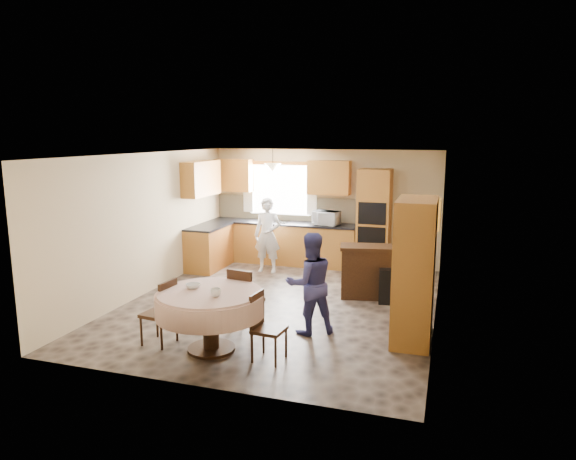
{
  "coord_description": "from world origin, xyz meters",
  "views": [
    {
      "loc": [
        2.62,
        -7.83,
        2.81
      ],
      "look_at": [
        0.04,
        0.3,
        1.22
      ],
      "focal_mm": 32.0,
      "sensor_mm": 36.0,
      "label": 1
    }
  ],
  "objects_px": {
    "sideboard": "(375,273)",
    "chair_right": "(264,323)",
    "dining_table": "(210,304)",
    "person_dining": "(310,283)",
    "oven_tower": "(374,220)",
    "cupboard": "(415,271)",
    "chair_left": "(163,309)",
    "person_sink": "(268,235)",
    "chair_back": "(244,297)"
  },
  "relations": [
    {
      "from": "chair_left",
      "to": "sideboard",
      "type": "bearing_deg",
      "value": 147.08
    },
    {
      "from": "chair_left",
      "to": "chair_right",
      "type": "bearing_deg",
      "value": 95.74
    },
    {
      "from": "oven_tower",
      "to": "chair_left",
      "type": "xyz_separation_m",
      "value": [
        -2.13,
        -4.76,
        -0.56
      ]
    },
    {
      "from": "sideboard",
      "to": "dining_table",
      "type": "distance_m",
      "value": 3.39
    },
    {
      "from": "chair_back",
      "to": "person_sink",
      "type": "height_order",
      "value": "person_sink"
    },
    {
      "from": "oven_tower",
      "to": "dining_table",
      "type": "relative_size",
      "value": 1.5
    },
    {
      "from": "sideboard",
      "to": "person_dining",
      "type": "height_order",
      "value": "person_dining"
    },
    {
      "from": "dining_table",
      "to": "chair_left",
      "type": "xyz_separation_m",
      "value": [
        -0.7,
        -0.02,
        -0.13
      ]
    },
    {
      "from": "person_sink",
      "to": "chair_right",
      "type": "bearing_deg",
      "value": -72.54
    },
    {
      "from": "person_sink",
      "to": "chair_left",
      "type": "bearing_deg",
      "value": -92.77
    },
    {
      "from": "cupboard",
      "to": "person_dining",
      "type": "relative_size",
      "value": 1.34
    },
    {
      "from": "oven_tower",
      "to": "person_dining",
      "type": "bearing_deg",
      "value": -95.33
    },
    {
      "from": "chair_back",
      "to": "person_dining",
      "type": "height_order",
      "value": "person_dining"
    },
    {
      "from": "person_dining",
      "to": "sideboard",
      "type": "bearing_deg",
      "value": -141.93
    },
    {
      "from": "chair_left",
      "to": "person_dining",
      "type": "xyz_separation_m",
      "value": [
        1.78,
        1.0,
        0.24
      ]
    },
    {
      "from": "chair_back",
      "to": "sideboard",
      "type": "bearing_deg",
      "value": -117.39
    },
    {
      "from": "chair_left",
      "to": "person_sink",
      "type": "relative_size",
      "value": 0.58
    },
    {
      "from": "cupboard",
      "to": "chair_left",
      "type": "distance_m",
      "value": 3.45
    },
    {
      "from": "cupboard",
      "to": "chair_right",
      "type": "bearing_deg",
      "value": -144.97
    },
    {
      "from": "oven_tower",
      "to": "cupboard",
      "type": "height_order",
      "value": "oven_tower"
    },
    {
      "from": "chair_left",
      "to": "person_sink",
      "type": "height_order",
      "value": "person_sink"
    },
    {
      "from": "cupboard",
      "to": "person_sink",
      "type": "xyz_separation_m",
      "value": [
        -3.13,
        2.78,
        -0.21
      ]
    },
    {
      "from": "oven_tower",
      "to": "cupboard",
      "type": "bearing_deg",
      "value": -73.29
    },
    {
      "from": "oven_tower",
      "to": "chair_back",
      "type": "bearing_deg",
      "value": -107.31
    },
    {
      "from": "sideboard",
      "to": "chair_right",
      "type": "distance_m",
      "value": 3.11
    },
    {
      "from": "dining_table",
      "to": "person_dining",
      "type": "distance_m",
      "value": 1.47
    },
    {
      "from": "chair_left",
      "to": "chair_right",
      "type": "distance_m",
      "value": 1.46
    },
    {
      "from": "dining_table",
      "to": "chair_left",
      "type": "distance_m",
      "value": 0.71
    },
    {
      "from": "dining_table",
      "to": "sideboard",
      "type": "bearing_deg",
      "value": 59.37
    },
    {
      "from": "sideboard",
      "to": "cupboard",
      "type": "bearing_deg",
      "value": -76.83
    },
    {
      "from": "sideboard",
      "to": "oven_tower",
      "type": "bearing_deg",
      "value": 88.33
    },
    {
      "from": "chair_left",
      "to": "person_dining",
      "type": "bearing_deg",
      "value": 126.16
    },
    {
      "from": "dining_table",
      "to": "chair_back",
      "type": "relative_size",
      "value": 1.49
    },
    {
      "from": "cupboard",
      "to": "chair_left",
      "type": "relative_size",
      "value": 2.19
    },
    {
      "from": "cupboard",
      "to": "chair_left",
      "type": "xyz_separation_m",
      "value": [
        -3.2,
        -1.19,
        -0.49
      ]
    },
    {
      "from": "person_sink",
      "to": "dining_table",
      "type": "bearing_deg",
      "value": -82.68
    },
    {
      "from": "sideboard",
      "to": "person_dining",
      "type": "xyz_separation_m",
      "value": [
        -0.65,
        -1.92,
        0.3
      ]
    },
    {
      "from": "chair_back",
      "to": "person_sink",
      "type": "distance_m",
      "value": 3.35
    },
    {
      "from": "person_sink",
      "to": "person_dining",
      "type": "distance_m",
      "value": 3.42
    },
    {
      "from": "sideboard",
      "to": "chair_right",
      "type": "xyz_separation_m",
      "value": [
        -0.96,
        -2.95,
        0.05
      ]
    },
    {
      "from": "oven_tower",
      "to": "person_dining",
      "type": "height_order",
      "value": "oven_tower"
    },
    {
      "from": "oven_tower",
      "to": "chair_right",
      "type": "bearing_deg",
      "value": -97.94
    },
    {
      "from": "dining_table",
      "to": "person_sink",
      "type": "relative_size",
      "value": 0.92
    },
    {
      "from": "oven_tower",
      "to": "sideboard",
      "type": "height_order",
      "value": "oven_tower"
    },
    {
      "from": "cupboard",
      "to": "chair_back",
      "type": "xyz_separation_m",
      "value": [
        -2.33,
        -0.46,
        -0.46
      ]
    },
    {
      "from": "chair_right",
      "to": "person_dining",
      "type": "xyz_separation_m",
      "value": [
        0.32,
        1.03,
        0.25
      ]
    },
    {
      "from": "cupboard",
      "to": "dining_table",
      "type": "distance_m",
      "value": 2.78
    },
    {
      "from": "dining_table",
      "to": "chair_back",
      "type": "distance_m",
      "value": 0.74
    },
    {
      "from": "dining_table",
      "to": "chair_right",
      "type": "xyz_separation_m",
      "value": [
        0.76,
        -0.04,
        -0.15
      ]
    },
    {
      "from": "dining_table",
      "to": "person_dining",
      "type": "bearing_deg",
      "value": 42.51
    }
  ]
}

